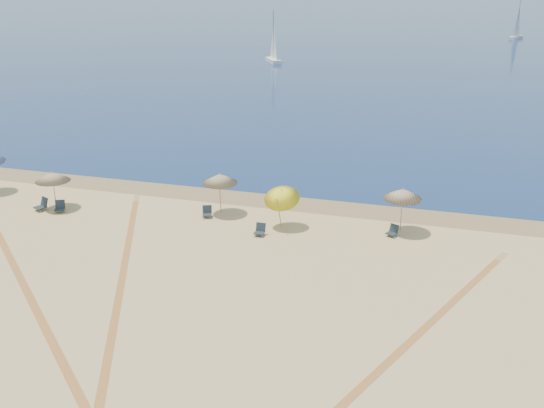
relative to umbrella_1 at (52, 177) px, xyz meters
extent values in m
plane|color=#0C2151|center=(13.43, 205.94, -1.95)|extent=(500.00, 500.00, 0.00)
plane|color=olive|center=(13.43, 4.94, -1.95)|extent=(500.00, 500.00, 0.00)
cylinder|color=gray|center=(0.00, 0.00, -0.90)|extent=(0.05, 0.05, 2.11)
cone|color=beige|center=(0.00, 0.00, 0.00)|extent=(2.06, 2.06, 0.55)
sphere|color=gray|center=(0.00, 0.00, 0.30)|extent=(0.08, 0.08, 0.08)
cylinder|color=gray|center=(9.93, 1.97, -0.81)|extent=(0.05, 0.17, 2.29)
cone|color=beige|center=(9.93, 2.03, 0.18)|extent=(2.04, 2.07, 0.66)
sphere|color=gray|center=(9.93, 2.03, 0.48)|extent=(0.08, 0.08, 0.08)
cylinder|color=gray|center=(13.98, 0.46, -0.93)|extent=(0.05, 1.07, 2.07)
cone|color=yellow|center=(13.98, 0.91, -0.05)|extent=(1.99, 2.02, 1.38)
sphere|color=gray|center=(13.98, 0.91, 0.25)|extent=(0.08, 0.08, 0.08)
cylinder|color=gray|center=(20.44, 2.19, -0.80)|extent=(0.05, 0.17, 2.32)
cone|color=beige|center=(20.44, 2.24, 0.22)|extent=(2.08, 2.10, 0.66)
sphere|color=gray|center=(20.44, 2.24, 0.52)|extent=(0.08, 0.08, 0.08)
cube|color=black|center=(-0.59, -0.73, -1.75)|extent=(0.81, 0.81, 0.06)
cube|color=black|center=(-0.47, -0.45, -1.49)|extent=(0.65, 0.46, 0.55)
cylinder|color=#A5A5AD|center=(-0.81, -0.85, -1.86)|extent=(0.03, 0.03, 0.20)
cylinder|color=#A5A5AD|center=(-0.37, -1.05, -1.86)|extent=(0.03, 0.03, 0.20)
cube|color=black|center=(0.71, -0.67, -1.77)|extent=(0.74, 0.74, 0.05)
cube|color=black|center=(0.60, -0.42, -1.53)|extent=(0.60, 0.42, 0.50)
cylinder|color=#A5A5AD|center=(0.51, -0.96, -1.86)|extent=(0.02, 0.02, 0.18)
cylinder|color=#A5A5AD|center=(0.92, -0.78, -1.86)|extent=(0.02, 0.02, 0.18)
cube|color=black|center=(9.45, 1.07, -1.78)|extent=(0.69, 0.69, 0.05)
cube|color=black|center=(9.35, 1.31, -1.55)|extent=(0.57, 0.37, 0.48)
cylinder|color=#A5A5AD|center=(9.25, 0.80, -1.87)|extent=(0.02, 0.02, 0.17)
cylinder|color=#A5A5AD|center=(9.65, 0.95, -1.87)|extent=(0.02, 0.02, 0.17)
cube|color=black|center=(13.18, -0.63, -1.78)|extent=(0.53, 0.53, 0.05)
cube|color=black|center=(13.18, -0.37, -1.55)|extent=(0.53, 0.20, 0.47)
cylinder|color=#A5A5AD|center=(12.97, -0.82, -1.87)|extent=(0.02, 0.02, 0.17)
cylinder|color=#A5A5AD|center=(13.39, -0.82, -1.87)|extent=(0.02, 0.02, 0.17)
cube|color=black|center=(20.06, 1.33, -1.79)|extent=(0.67, 0.67, 0.05)
cube|color=black|center=(20.16, 1.56, -1.57)|extent=(0.53, 0.38, 0.45)
cylinder|color=#A5A5AD|center=(19.87, 1.23, -1.87)|extent=(0.02, 0.02, 0.16)
cylinder|color=#A5A5AD|center=(20.24, 1.07, -1.87)|extent=(0.02, 0.02, 0.16)
cube|color=white|center=(-5.93, 67.11, -1.65)|extent=(3.89, 5.36, 0.59)
cylinder|color=gray|center=(-5.93, 67.11, 2.16)|extent=(0.12, 0.12, 7.85)
cube|color=white|center=(34.52, 119.64, -1.64)|extent=(3.41, 5.78, 0.62)
cylinder|color=gray|center=(34.52, 119.64, 2.35)|extent=(0.12, 0.12, 8.21)
plane|color=tan|center=(9.99, -10.35, -1.95)|extent=(37.16, 37.16, 0.00)
plane|color=tan|center=(9.53, -9.35, -1.95)|extent=(37.16, 37.16, 0.00)
plane|color=tan|center=(20.08, -13.11, -1.95)|extent=(36.60, 36.60, 0.00)
plane|color=tan|center=(20.50, -12.10, -1.95)|extent=(36.60, 36.60, 0.00)
plane|color=tan|center=(5.39, -9.82, -1.95)|extent=(39.54, 39.54, 0.00)
plane|color=tan|center=(4.57, -9.09, -1.95)|extent=(39.54, 39.54, 0.00)
camera|label=1|loc=(22.52, -29.78, 11.32)|focal=40.57mm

